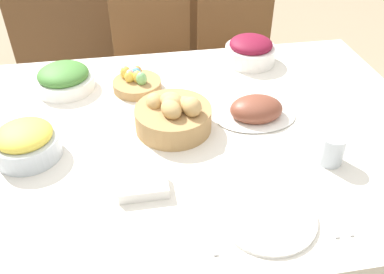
{
  "coord_description": "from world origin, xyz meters",
  "views": [
    {
      "loc": [
        -0.19,
        -1.02,
        1.54
      ],
      "look_at": [
        -0.03,
        -0.09,
        0.81
      ],
      "focal_mm": 38.0,
      "sensor_mm": 36.0,
      "label": 1
    }
  ],
  "objects_px": {
    "sideboard": "(133,23)",
    "bread_basket": "(174,115)",
    "pineapple_bowl": "(26,142)",
    "drinking_cup": "(332,149)",
    "chair_far_center": "(158,70)",
    "beet_salad_bowl": "(250,50)",
    "butter_dish": "(143,187)",
    "green_salad_bowl": "(64,78)",
    "fork": "(209,225)",
    "spoon": "(334,208)",
    "knife": "(323,209)",
    "chair_far_right": "(240,64)",
    "egg_basket": "(136,82)",
    "ham_platter": "(256,111)",
    "dinner_plate": "(267,216)"
  },
  "relations": [
    {
      "from": "sideboard",
      "to": "bread_basket",
      "type": "distance_m",
      "value": 1.67
    },
    {
      "from": "pineapple_bowl",
      "to": "drinking_cup",
      "type": "height_order",
      "value": "pineapple_bowl"
    },
    {
      "from": "chair_far_center",
      "to": "pineapple_bowl",
      "type": "distance_m",
      "value": 1.11
    },
    {
      "from": "beet_salad_bowl",
      "to": "butter_dish",
      "type": "xyz_separation_m",
      "value": [
        -0.49,
        -0.67,
        -0.04
      ]
    },
    {
      "from": "beet_salad_bowl",
      "to": "drinking_cup",
      "type": "xyz_separation_m",
      "value": [
        0.05,
        -0.64,
        -0.01
      ]
    },
    {
      "from": "green_salad_bowl",
      "to": "fork",
      "type": "xyz_separation_m",
      "value": [
        0.39,
        -0.72,
        -0.04
      ]
    },
    {
      "from": "spoon",
      "to": "knife",
      "type": "bearing_deg",
      "value": 177.84
    },
    {
      "from": "green_salad_bowl",
      "to": "butter_dish",
      "type": "distance_m",
      "value": 0.63
    },
    {
      "from": "pineapple_bowl",
      "to": "spoon",
      "type": "distance_m",
      "value": 0.87
    },
    {
      "from": "sideboard",
      "to": "bread_basket",
      "type": "bearing_deg",
      "value": -87.54
    },
    {
      "from": "chair_far_right",
      "to": "drinking_cup",
      "type": "height_order",
      "value": "chair_far_right"
    },
    {
      "from": "drinking_cup",
      "to": "butter_dish",
      "type": "xyz_separation_m",
      "value": [
        -0.54,
        -0.03,
        -0.03
      ]
    },
    {
      "from": "chair_far_right",
      "to": "beet_salad_bowl",
      "type": "bearing_deg",
      "value": -104.36
    },
    {
      "from": "green_salad_bowl",
      "to": "knife",
      "type": "xyz_separation_m",
      "value": [
        0.69,
        -0.72,
        -0.04
      ]
    },
    {
      "from": "chair_far_center",
      "to": "knife",
      "type": "height_order",
      "value": "chair_far_center"
    },
    {
      "from": "butter_dish",
      "to": "sideboard",
      "type": "bearing_deg",
      "value": 88.54
    },
    {
      "from": "sideboard",
      "to": "fork",
      "type": "relative_size",
      "value": 8.34
    },
    {
      "from": "chair_far_right",
      "to": "knife",
      "type": "relative_size",
      "value": 5.02
    },
    {
      "from": "beet_salad_bowl",
      "to": "fork",
      "type": "distance_m",
      "value": 0.88
    },
    {
      "from": "sideboard",
      "to": "egg_basket",
      "type": "xyz_separation_m",
      "value": [
        -0.03,
        -1.36,
        0.32
      ]
    },
    {
      "from": "beet_salad_bowl",
      "to": "green_salad_bowl",
      "type": "height_order",
      "value": "beet_salad_bowl"
    },
    {
      "from": "green_salad_bowl",
      "to": "drinking_cup",
      "type": "xyz_separation_m",
      "value": [
        0.78,
        -0.55,
        0.0
      ]
    },
    {
      "from": "chair_far_center",
      "to": "egg_basket",
      "type": "height_order",
      "value": "chair_far_center"
    },
    {
      "from": "ham_platter",
      "to": "pineapple_bowl",
      "type": "xyz_separation_m",
      "value": [
        -0.71,
        -0.08,
        0.02
      ]
    },
    {
      "from": "chair_far_center",
      "to": "fork",
      "type": "relative_size",
      "value": 5.02
    },
    {
      "from": "chair_far_right",
      "to": "dinner_plate",
      "type": "height_order",
      "value": "chair_far_right"
    },
    {
      "from": "bread_basket",
      "to": "dinner_plate",
      "type": "bearing_deg",
      "value": -66.44
    },
    {
      "from": "chair_far_center",
      "to": "green_salad_bowl",
      "type": "relative_size",
      "value": 4.21
    },
    {
      "from": "green_salad_bowl",
      "to": "butter_dish",
      "type": "bearing_deg",
      "value": -67.27
    },
    {
      "from": "spoon",
      "to": "green_salad_bowl",
      "type": "bearing_deg",
      "value": 132.56
    },
    {
      "from": "beet_salad_bowl",
      "to": "green_salad_bowl",
      "type": "bearing_deg",
      "value": -173.07
    },
    {
      "from": "butter_dish",
      "to": "ham_platter",
      "type": "bearing_deg",
      "value": 35.53
    },
    {
      "from": "sideboard",
      "to": "ham_platter",
      "type": "xyz_separation_m",
      "value": [
        0.35,
        -1.61,
        0.32
      ]
    },
    {
      "from": "chair_far_center",
      "to": "spoon",
      "type": "bearing_deg",
      "value": -81.02
    },
    {
      "from": "chair_far_center",
      "to": "egg_basket",
      "type": "relative_size",
      "value": 5.13
    },
    {
      "from": "chair_far_center",
      "to": "pineapple_bowl",
      "type": "xyz_separation_m",
      "value": [
        -0.46,
        -0.95,
        0.32
      ]
    },
    {
      "from": "egg_basket",
      "to": "butter_dish",
      "type": "xyz_separation_m",
      "value": [
        -0.02,
        -0.53,
        -0.01
      ]
    },
    {
      "from": "beet_salad_bowl",
      "to": "dinner_plate",
      "type": "distance_m",
      "value": 0.84
    },
    {
      "from": "ham_platter",
      "to": "knife",
      "type": "xyz_separation_m",
      "value": [
        0.05,
        -0.43,
        -0.02
      ]
    },
    {
      "from": "butter_dish",
      "to": "spoon",
      "type": "bearing_deg",
      "value": -16.91
    },
    {
      "from": "green_salad_bowl",
      "to": "spoon",
      "type": "distance_m",
      "value": 1.02
    },
    {
      "from": "chair_far_right",
      "to": "beet_salad_bowl",
      "type": "relative_size",
      "value": 4.45
    },
    {
      "from": "ham_platter",
      "to": "dinner_plate",
      "type": "xyz_separation_m",
      "value": [
        -0.1,
        -0.43,
        -0.02
      ]
    },
    {
      "from": "chair_far_center",
      "to": "butter_dish",
      "type": "distance_m",
      "value": 1.2
    },
    {
      "from": "knife",
      "to": "spoon",
      "type": "height_order",
      "value": "same"
    },
    {
      "from": "pineapple_bowl",
      "to": "beet_salad_bowl",
      "type": "distance_m",
      "value": 0.93
    },
    {
      "from": "pineapple_bowl",
      "to": "beet_salad_bowl",
      "type": "xyz_separation_m",
      "value": [
        0.8,
        0.46,
        0.0
      ]
    },
    {
      "from": "sideboard",
      "to": "dinner_plate",
      "type": "distance_m",
      "value": 2.08
    },
    {
      "from": "spoon",
      "to": "butter_dish",
      "type": "relative_size",
      "value": 1.36
    },
    {
      "from": "knife",
      "to": "drinking_cup",
      "type": "height_order",
      "value": "drinking_cup"
    }
  ]
}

